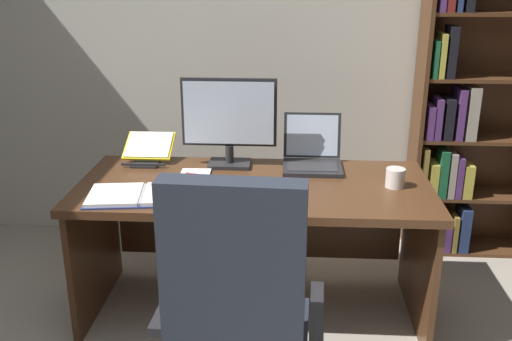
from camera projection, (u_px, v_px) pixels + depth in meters
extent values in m
cube|color=beige|center=(274.00, 41.00, 3.57)|extent=(4.98, 0.12, 2.56)
cube|color=#4C2D19|center=(254.00, 187.00, 2.81)|extent=(1.72, 0.78, 0.04)
cube|color=#4C2D19|center=(95.00, 248.00, 2.98)|extent=(0.03, 0.72, 0.68)
cube|color=#4C2D19|center=(418.00, 257.00, 2.88)|extent=(0.03, 0.72, 0.68)
cube|color=#4C2D19|center=(258.00, 217.00, 3.26)|extent=(1.60, 0.03, 0.47)
cube|color=#4C2D19|center=(422.00, 77.00, 3.37)|extent=(0.02, 0.28, 2.21)
cube|color=#4C2D19|center=(478.00, 74.00, 3.47)|extent=(0.76, 0.01, 2.21)
cube|color=#4C2D19|center=(463.00, 246.00, 3.71)|extent=(0.71, 0.26, 0.02)
cube|color=navy|center=(417.00, 228.00, 3.65)|extent=(0.04, 0.19, 0.25)
cube|color=navy|center=(426.00, 225.00, 3.63)|extent=(0.04, 0.17, 0.30)
cube|color=olive|center=(435.00, 224.00, 3.65)|extent=(0.04, 0.22, 0.30)
cube|color=#512D66|center=(444.00, 233.00, 3.65)|extent=(0.05, 0.20, 0.19)
cube|color=olive|center=(453.00, 231.00, 3.63)|extent=(0.03, 0.17, 0.24)
cube|color=navy|center=(462.00, 227.00, 3.63)|extent=(0.06, 0.19, 0.29)
cube|color=#4C2D19|center=(470.00, 194.00, 3.59)|extent=(0.71, 0.26, 0.02)
cube|color=olive|center=(422.00, 170.00, 3.53)|extent=(0.03, 0.20, 0.31)
cube|color=gold|center=(432.00, 178.00, 3.52)|extent=(0.05, 0.16, 0.21)
cube|color=#195633|center=(441.00, 171.00, 3.51)|extent=(0.05, 0.18, 0.30)
cube|color=gray|center=(450.00, 173.00, 3.51)|extent=(0.04, 0.18, 0.28)
cube|color=#512D66|center=(457.00, 175.00, 3.51)|extent=(0.04, 0.17, 0.25)
cube|color=gold|center=(466.00, 179.00, 3.51)|extent=(0.06, 0.16, 0.21)
cube|color=#4C2D19|center=(477.00, 138.00, 3.47)|extent=(0.71, 0.26, 0.02)
cube|color=#512D66|center=(428.00, 121.00, 3.40)|extent=(0.04, 0.17, 0.20)
cube|color=#512D66|center=(436.00, 118.00, 3.39)|extent=(0.04, 0.17, 0.24)
cube|color=black|center=(446.00, 117.00, 3.41)|extent=(0.05, 0.20, 0.24)
cube|color=#512D66|center=(457.00, 112.00, 3.40)|extent=(0.04, 0.22, 0.30)
cube|color=gray|center=(470.00, 112.00, 3.38)|extent=(0.06, 0.18, 0.31)
cube|color=#4C2D19|center=(486.00, 78.00, 3.35)|extent=(0.71, 0.26, 0.02)
cube|color=#195633|center=(432.00, 58.00, 3.31)|extent=(0.03, 0.22, 0.21)
cube|color=gold|center=(440.00, 55.00, 3.27)|extent=(0.03, 0.16, 0.25)
cube|color=black|center=(450.00, 52.00, 3.26)|extent=(0.05, 0.17, 0.29)
cube|color=#4C2D19|center=(494.00, 13.00, 3.22)|extent=(0.71, 0.26, 0.02)
cube|color=#232833|center=(242.00, 336.00, 2.19)|extent=(0.52, 0.50, 0.07)
cube|color=#232833|center=(233.00, 277.00, 1.88)|extent=(0.48, 0.12, 0.67)
cube|color=#232326|center=(168.00, 303.00, 2.17)|extent=(0.07, 0.39, 0.04)
cube|color=#232326|center=(317.00, 312.00, 2.12)|extent=(0.07, 0.39, 0.04)
cube|color=#232326|center=(230.00, 164.00, 3.05)|extent=(0.22, 0.16, 0.02)
cylinder|color=#232326|center=(229.00, 154.00, 3.03)|extent=(0.04, 0.04, 0.09)
cube|color=#232326|center=(229.00, 112.00, 2.97)|extent=(0.50, 0.02, 0.36)
cube|color=silver|center=(229.00, 113.00, 2.95)|extent=(0.47, 0.00, 0.33)
cube|color=#232326|center=(312.00, 168.00, 2.99)|extent=(0.30, 0.26, 0.02)
cube|color=#2D2D30|center=(312.00, 167.00, 2.97)|extent=(0.26, 0.14, 0.00)
cube|color=#232326|center=(312.00, 135.00, 3.09)|extent=(0.30, 0.06, 0.24)
cube|color=silver|center=(312.00, 135.00, 3.09)|extent=(0.27, 0.05, 0.22)
cube|color=#232326|center=(220.00, 193.00, 2.66)|extent=(0.42, 0.15, 0.02)
ellipsoid|color=#232326|center=(285.00, 192.00, 2.64)|extent=(0.06, 0.10, 0.04)
cube|color=#232326|center=(146.00, 164.00, 3.06)|extent=(0.14, 0.12, 0.01)
cube|color=#232326|center=(143.00, 165.00, 3.02)|extent=(0.24, 0.01, 0.01)
cube|color=yellow|center=(149.00, 146.00, 3.13)|extent=(0.26, 0.20, 0.11)
cube|color=white|center=(149.00, 144.00, 3.13)|extent=(0.24, 0.18, 0.09)
cube|color=navy|center=(115.00, 197.00, 2.63)|extent=(0.28, 0.30, 0.01)
cube|color=navy|center=(170.00, 196.00, 2.64)|extent=(0.28, 0.30, 0.01)
cube|color=white|center=(115.00, 195.00, 2.62)|extent=(0.27, 0.29, 0.02)
cube|color=white|center=(170.00, 193.00, 2.64)|extent=(0.27, 0.29, 0.02)
cylinder|color=#B7B7BC|center=(143.00, 195.00, 2.63)|extent=(0.05, 0.25, 0.02)
cube|color=white|center=(194.00, 176.00, 2.89)|extent=(0.16, 0.22, 0.01)
cylinder|color=maroon|center=(198.00, 175.00, 2.88)|extent=(0.14, 0.05, 0.01)
cylinder|color=silver|center=(395.00, 178.00, 2.74)|extent=(0.09, 0.09, 0.09)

